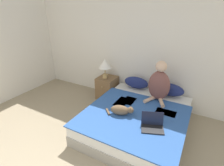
% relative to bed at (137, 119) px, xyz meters
% --- Properties ---
extents(wall_back, '(6.19, 0.05, 2.55)m').
position_rel_bed_xyz_m(wall_back, '(-0.53, 1.06, 1.08)').
color(wall_back, silver).
rests_on(wall_back, ground_plane).
extents(bed, '(1.71, 1.98, 0.40)m').
position_rel_bed_xyz_m(bed, '(0.00, 0.00, 0.00)').
color(bed, '#9E998E').
rests_on(bed, ground_plane).
extents(pillow_near, '(0.55, 0.23, 0.26)m').
position_rel_bed_xyz_m(pillow_near, '(-0.37, 0.85, 0.33)').
color(pillow_near, navy).
rests_on(pillow_near, bed).
extents(pillow_far, '(0.55, 0.23, 0.26)m').
position_rel_bed_xyz_m(pillow_far, '(0.37, 0.85, 0.33)').
color(pillow_far, navy).
rests_on(pillow_far, bed).
extents(person_sitting, '(0.42, 0.41, 0.79)m').
position_rel_bed_xyz_m(person_sitting, '(0.20, 0.56, 0.54)').
color(person_sitting, brown).
rests_on(person_sitting, bed).
extents(cat_tabby, '(0.51, 0.26, 0.17)m').
position_rel_bed_xyz_m(cat_tabby, '(-0.20, -0.26, 0.29)').
color(cat_tabby, brown).
rests_on(cat_tabby, bed).
extents(laptop_open, '(0.40, 0.36, 0.22)m').
position_rel_bed_xyz_m(laptop_open, '(0.38, -0.36, 0.25)').
color(laptop_open, black).
rests_on(laptop_open, bed).
extents(nightstand, '(0.42, 0.47, 0.54)m').
position_rel_bed_xyz_m(nightstand, '(-1.08, 0.76, 0.07)').
color(nightstand, brown).
rests_on(nightstand, ground_plane).
extents(table_lamp, '(0.30, 0.30, 0.45)m').
position_rel_bed_xyz_m(table_lamp, '(-1.11, 0.73, 0.68)').
color(table_lamp, tan).
rests_on(table_lamp, nightstand).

